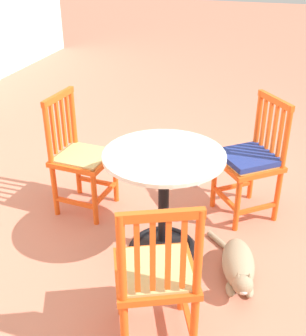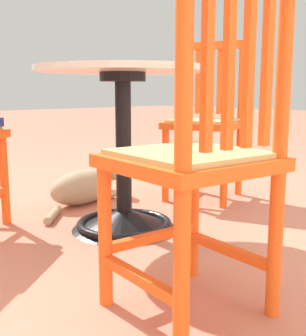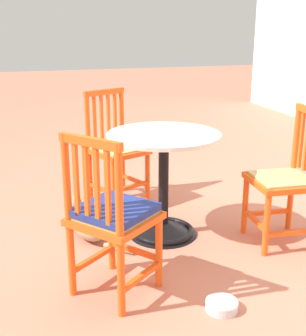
# 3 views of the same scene
# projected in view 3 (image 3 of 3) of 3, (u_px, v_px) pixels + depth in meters

# --- Properties ---
(ground_plane) EXTENTS (24.00, 24.00, 0.00)m
(ground_plane) POSITION_uv_depth(u_px,v_px,m) (160.00, 244.00, 3.11)
(ground_plane) COLOR #C6755B
(cafe_table) EXTENTS (0.76, 0.76, 0.73)m
(cafe_table) POSITION_uv_depth(u_px,v_px,m) (163.00, 196.00, 3.18)
(cafe_table) COLOR black
(cafe_table) RESTS_ON ground_plane
(orange_chair_at_corner) EXTENTS (0.53, 0.53, 0.91)m
(orange_chair_at_corner) POSITION_uv_depth(u_px,v_px,m) (116.00, 150.00, 3.76)
(orange_chair_at_corner) COLOR #EA5619
(orange_chair_at_corner) RESTS_ON ground_plane
(orange_chair_facing_out) EXTENTS (0.56, 0.56, 0.91)m
(orange_chair_facing_out) POSITION_uv_depth(u_px,v_px,m) (112.00, 217.00, 2.43)
(orange_chair_facing_out) COLOR #EA5619
(orange_chair_facing_out) RESTS_ON ground_plane
(orange_chair_near_fence) EXTENTS (0.43, 0.43, 0.91)m
(orange_chair_near_fence) POSITION_uv_depth(u_px,v_px,m) (286.00, 181.00, 3.03)
(orange_chair_near_fence) COLOR #EA5619
(orange_chair_near_fence) RESTS_ON ground_plane
(tabby_cat) EXTENTS (0.68, 0.40, 0.23)m
(tabby_cat) POSITION_uv_depth(u_px,v_px,m) (85.00, 222.00, 3.23)
(tabby_cat) COLOR #9E896B
(tabby_cat) RESTS_ON ground_plane
(pet_water_bowl) EXTENTS (0.17, 0.17, 0.05)m
(pet_water_bowl) POSITION_uv_depth(u_px,v_px,m) (222.00, 305.00, 2.40)
(pet_water_bowl) COLOR silver
(pet_water_bowl) RESTS_ON ground_plane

